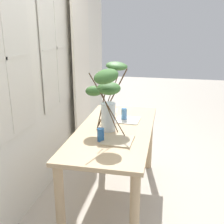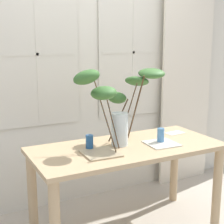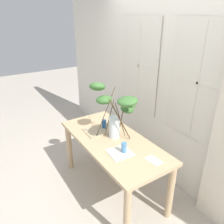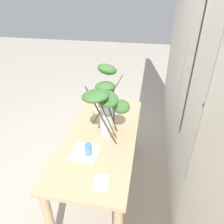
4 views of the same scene
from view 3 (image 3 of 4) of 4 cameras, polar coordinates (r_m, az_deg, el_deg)
ground at (r=3.21m, az=0.17°, el=-18.93°), size 14.00×14.00×0.00m
back_wall_with_windows at (r=3.01m, az=13.89°, el=6.62°), size 5.43×0.14×2.62m
dining_table at (r=2.80m, az=0.18°, el=-9.40°), size 1.57×0.72×0.77m
vase_with_branches at (r=2.61m, az=0.54°, el=1.32°), size 0.83×0.45×0.67m
drinking_glass_blue_left at (r=2.96m, az=-2.07°, el=-3.13°), size 0.06×0.06×0.12m
drinking_glass_blue_right at (r=2.47m, az=3.09°, el=-9.17°), size 0.06×0.06×0.12m
plate_square_left at (r=2.90m, az=-4.18°, el=-5.00°), size 0.27×0.27×0.01m
plate_square_right at (r=2.50m, az=2.02°, el=-10.37°), size 0.26×0.26×0.01m
napkin_folded at (r=2.42m, az=10.75°, el=-12.12°), size 0.18×0.12×0.00m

